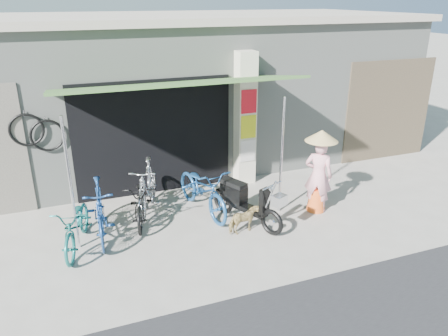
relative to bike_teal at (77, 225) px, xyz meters
name	(u,v)px	position (x,y,z in m)	size (l,w,h in m)	color
ground	(254,236)	(2.99, -0.76, -0.43)	(80.00, 80.00, 0.00)	#A49D94
bicycle_shop	(176,86)	(2.98, 4.34, 1.40)	(12.30, 5.30, 3.66)	#959A92
shop_pillar	(245,119)	(3.84, 1.69, 1.07)	(0.42, 0.44, 3.00)	beige
awning	(177,86)	(2.08, 0.87, 2.08)	(4.60, 1.88, 2.72)	#3B632C
neighbour_right	(388,110)	(7.99, 1.83, 0.87)	(2.60, 0.06, 2.60)	brown
bike_teal	(77,225)	(0.00, 0.00, 0.00)	(0.57, 1.64, 0.86)	#176964
bike_blue	(100,211)	(0.41, 0.23, 0.09)	(0.49, 1.74, 1.05)	navy
bike_black	(142,200)	(1.22, 0.58, 0.00)	(0.57, 1.64, 0.86)	black
bike_silver	(147,188)	(1.39, 0.88, 0.11)	(0.51, 1.79, 1.08)	#B9B8BE
bike_navy	(203,189)	(2.43, 0.51, 0.07)	(0.66, 1.89, 0.99)	#1D5089
street_dog	(245,220)	(2.88, -0.57, -0.18)	(0.28, 0.61, 0.51)	#A37256
moped	(245,201)	(3.04, -0.21, 0.02)	(0.88, 1.64, 0.99)	black
nun	(319,172)	(4.61, -0.24, 0.41)	(0.65, 0.64, 1.70)	#F3A4AF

